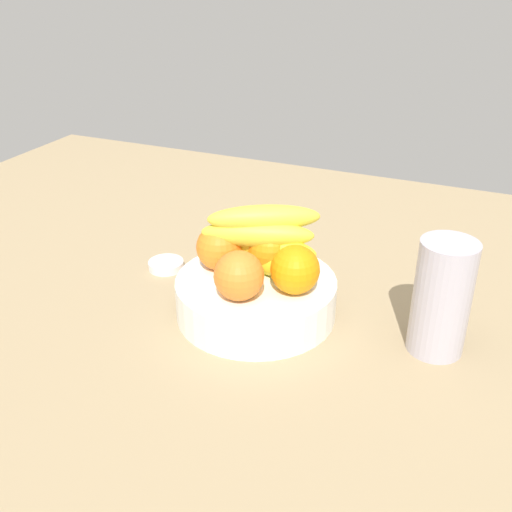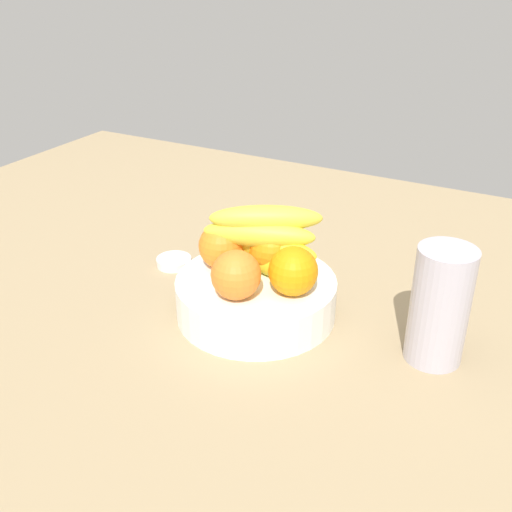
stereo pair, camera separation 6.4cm
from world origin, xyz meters
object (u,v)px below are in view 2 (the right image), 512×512
orange_center (272,249)px  jar_lid (174,262)px  fruit_bowl (256,297)px  thermos_tumbler (440,306)px  orange_back_left (222,246)px  banana_bunch (263,239)px  orange_front_left (236,275)px  orange_front_right (294,270)px

orange_center → jar_lid: bearing=-8.7°
fruit_bowl → thermos_tumbler: size_ratio=1.46×
jar_lid → orange_back_left: bearing=156.6°
banana_bunch → orange_back_left: bearing=17.9°
orange_center → orange_front_left: bearing=85.2°
orange_front_right → orange_back_left: same height
banana_bunch → orange_center: bearing=-146.8°
thermos_tumbler → orange_center: bearing=-4.7°
orange_front_right → orange_center: size_ratio=1.00×
orange_center → banana_bunch: banana_bunch is taller
fruit_bowl → banana_bunch: bearing=-81.2°
orange_front_left → orange_center: size_ratio=1.00×
orange_front_right → orange_back_left: bearing=-7.8°
orange_front_left → banana_bunch: size_ratio=0.40×
orange_front_right → jar_lid: size_ratio=1.16×
orange_front_left → jar_lid: 25.59cm
orange_front_right → jar_lid: orange_front_right is taller
orange_front_left → orange_front_right: (-6.63, -5.10, 0.00)cm
banana_bunch → thermos_tumbler: 27.37cm
orange_front_right → orange_center: bearing=-37.9°
orange_front_right → jar_lid: 29.36cm
orange_front_left → thermos_tumbler: (-26.83, -7.48, -1.31)cm
orange_center → thermos_tumbler: bearing=175.3°
orange_center → thermos_tumbler: 26.14cm
thermos_tumbler → orange_front_right: bearing=6.7°
orange_center → jar_lid: 23.10cm
orange_front_left → orange_front_right: same height
orange_front_right → thermos_tumbler: thermos_tumbler is taller
orange_front_left → orange_front_right: 8.36cm
thermos_tumbler → fruit_bowl: bearing=3.8°
orange_front_left → banana_bunch: banana_bunch is taller
orange_center → banana_bunch: (1.15, 0.75, 1.72)cm
fruit_bowl → orange_center: orange_center is taller
orange_back_left → orange_center: bearing=-159.5°
fruit_bowl → orange_front_left: 8.75cm
orange_front_right → orange_front_left: bearing=37.6°
fruit_bowl → orange_back_left: size_ratio=3.40×
orange_center → jar_lid: (21.05, -3.23, -8.95)cm
orange_back_left → jar_lid: 17.46cm
banana_bunch → thermos_tumbler: bearing=177.1°
orange_center → banana_bunch: bearing=33.2°
orange_center → orange_back_left: 7.78cm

